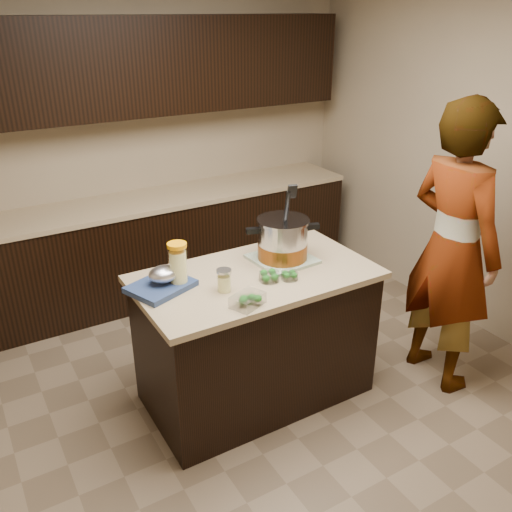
{
  "coord_description": "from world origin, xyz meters",
  "views": [
    {
      "loc": [
        -1.5,
        -2.53,
        2.37
      ],
      "look_at": [
        0.0,
        0.0,
        1.02
      ],
      "focal_mm": 38.0,
      "sensor_mm": 36.0,
      "label": 1
    }
  ],
  "objects_px": {
    "island": "(256,336)",
    "lemonade_pitcher": "(178,267)",
    "person": "(452,249)",
    "stock_pot": "(283,242)"
  },
  "relations": [
    {
      "from": "island",
      "to": "lemonade_pitcher",
      "type": "height_order",
      "value": "lemonade_pitcher"
    },
    {
      "from": "stock_pot",
      "to": "person",
      "type": "bearing_deg",
      "value": -8.93
    },
    {
      "from": "island",
      "to": "person",
      "type": "xyz_separation_m",
      "value": [
        1.2,
        -0.44,
        0.51
      ]
    },
    {
      "from": "person",
      "to": "lemonade_pitcher",
      "type": "bearing_deg",
      "value": 74.41
    },
    {
      "from": "lemonade_pitcher",
      "to": "stock_pot",
      "type": "bearing_deg",
      "value": -0.45
    },
    {
      "from": "lemonade_pitcher",
      "to": "person",
      "type": "xyz_separation_m",
      "value": [
        1.67,
        -0.53,
        -0.06
      ]
    },
    {
      "from": "stock_pot",
      "to": "lemonade_pitcher",
      "type": "xyz_separation_m",
      "value": [
        -0.71,
        0.01,
        -0.01
      ]
    },
    {
      "from": "island",
      "to": "lemonade_pitcher",
      "type": "distance_m",
      "value": 0.74
    },
    {
      "from": "lemonade_pitcher",
      "to": "person",
      "type": "distance_m",
      "value": 1.75
    },
    {
      "from": "person",
      "to": "island",
      "type": "bearing_deg",
      "value": 71.81
    }
  ]
}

